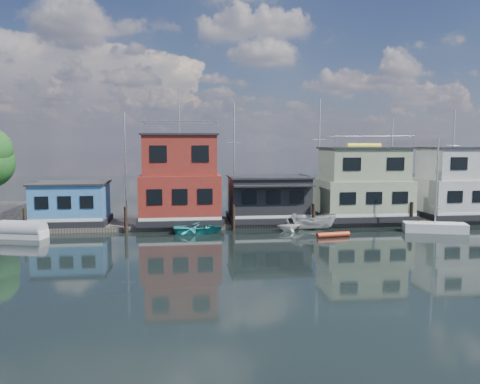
{
  "coord_description": "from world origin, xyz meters",
  "views": [
    {
      "loc": [
        -8.11,
        -29.98,
        7.41
      ],
      "look_at": [
        -3.11,
        12.0,
        3.0
      ],
      "focal_mm": 35.0,
      "sensor_mm": 36.0,
      "label": 1
    }
  ],
  "objects": [
    {
      "name": "red_kayak",
      "position": [
        3.57,
        5.4,
        0.2
      ],
      "size": [
        2.79,
        0.84,
        0.4
      ],
      "primitive_type": "cylinder",
      "rotation": [
        0.0,
        1.57,
        0.16
      ],
      "color": "red",
      "rests_on": "ground"
    },
    {
      "name": "dinghy_white",
      "position": [
        0.6,
        8.33,
        0.52
      ],
      "size": [
        2.11,
        1.86,
        1.05
      ],
      "primitive_type": "imported",
      "rotation": [
        0.0,
        0.0,
        1.65
      ],
      "color": "white",
      "rests_on": "ground"
    },
    {
      "name": "houseboat_white",
      "position": [
        18.5,
        12.0,
        3.54
      ],
      "size": [
        8.4,
        5.9,
        6.66
      ],
      "color": "black",
      "rests_on": "dock"
    },
    {
      "name": "pilings",
      "position": [
        -0.33,
        9.2,
        1.1
      ],
      "size": [
        42.28,
        0.28,
        2.2
      ],
      "color": "#2D2116",
      "rests_on": "ground"
    },
    {
      "name": "motorboat",
      "position": [
        2.92,
        8.72,
        0.74
      ],
      "size": [
        4.08,
        2.34,
        1.48
      ],
      "primitive_type": "imported",
      "rotation": [
        0.0,
        0.0,
        1.32
      ],
      "color": "silver",
      "rests_on": "ground"
    },
    {
      "name": "dinghy_teal",
      "position": [
        -7.04,
        8.26,
        0.42
      ],
      "size": [
        4.12,
        2.98,
        0.84
      ],
      "primitive_type": "imported",
      "rotation": [
        0.0,
        0.0,
        1.55
      ],
      "color": "teal",
      "rests_on": "ground"
    },
    {
      "name": "houseboat_red",
      "position": [
        -8.5,
        12.0,
        4.1
      ],
      "size": [
        7.4,
        5.9,
        11.86
      ],
      "color": "black",
      "rests_on": "dock"
    },
    {
      "name": "background_masts",
      "position": [
        4.76,
        18.0,
        5.55
      ],
      "size": [
        36.4,
        0.16,
        12.0
      ],
      "color": "silver",
      "rests_on": "ground"
    },
    {
      "name": "day_sailer",
      "position": [
        12.68,
        6.43,
        0.45
      ],
      "size": [
        5.25,
        3.03,
        7.87
      ],
      "rotation": [
        0.0,
        0.0,
        -0.29
      ],
      "color": "white",
      "rests_on": "ground"
    },
    {
      "name": "houseboat_green",
      "position": [
        8.5,
        12.0,
        3.55
      ],
      "size": [
        8.4,
        5.9,
        7.03
      ],
      "color": "black",
      "rests_on": "dock"
    },
    {
      "name": "tarp_runabout",
      "position": [
        -20.8,
        7.92,
        0.56
      ],
      "size": [
        3.93,
        2.38,
        1.49
      ],
      "rotation": [
        0.0,
        0.0,
        -0.27
      ],
      "color": "silver",
      "rests_on": "ground"
    },
    {
      "name": "houseboat_blue",
      "position": [
        -18.0,
        12.0,
        2.21
      ],
      "size": [
        6.4,
        4.9,
        3.66
      ],
      "color": "black",
      "rests_on": "dock"
    },
    {
      "name": "houseboat_dark",
      "position": [
        -0.5,
        11.98,
        2.42
      ],
      "size": [
        7.4,
        6.1,
        4.06
      ],
      "color": "black",
      "rests_on": "dock"
    },
    {
      "name": "dock",
      "position": [
        0.0,
        12.0,
        0.2
      ],
      "size": [
        48.0,
        5.0,
        0.4
      ],
      "primitive_type": "cube",
      "color": "#595147",
      "rests_on": "ground"
    },
    {
      "name": "ground",
      "position": [
        0.0,
        0.0,
        0.0
      ],
      "size": [
        160.0,
        160.0,
        0.0
      ],
      "primitive_type": "plane",
      "color": "black",
      "rests_on": "ground"
    }
  ]
}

